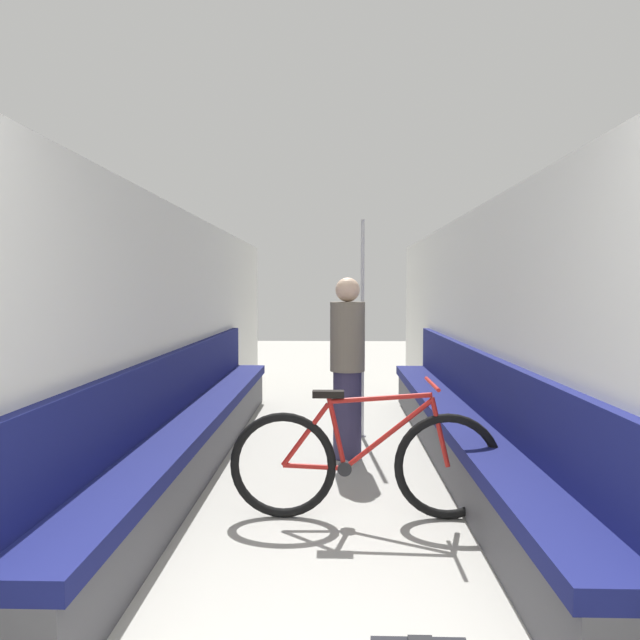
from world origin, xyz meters
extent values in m
cube|color=silver|center=(-1.32, 3.56, 1.08)|extent=(0.10, 10.32, 2.17)
cube|color=silver|center=(1.32, 3.56, 1.08)|extent=(0.10, 10.32, 2.17)
cube|color=#4C4C51|center=(-1.07, 3.61, 0.18)|extent=(0.35, 5.52, 0.37)
cube|color=navy|center=(-1.07, 3.61, 0.42)|extent=(0.41, 5.52, 0.10)
cube|color=navy|center=(-1.24, 3.61, 0.71)|extent=(0.07, 5.52, 0.49)
cube|color=#4C4C51|center=(1.07, 3.61, 0.18)|extent=(0.35, 5.52, 0.37)
cube|color=navy|center=(1.07, 3.61, 0.42)|extent=(0.41, 5.52, 0.10)
cube|color=navy|center=(1.24, 3.61, 0.71)|extent=(0.07, 5.52, 0.49)
torus|color=black|center=(-0.27, 2.56, 0.34)|extent=(0.68, 0.06, 0.68)
torus|color=black|center=(0.78, 2.56, 0.34)|extent=(0.68, 0.06, 0.68)
cylinder|color=#B21E19|center=(-0.07, 2.56, 0.33)|extent=(0.39, 0.03, 0.05)
cylinder|color=#B21E19|center=(-0.12, 2.56, 0.54)|extent=(0.31, 0.03, 0.42)
cylinder|color=#B21E19|center=(0.07, 2.56, 0.56)|extent=(0.14, 0.03, 0.48)
cylinder|color=#B21E19|center=(0.40, 2.56, 0.54)|extent=(0.57, 0.03, 0.47)
cylinder|color=#B21E19|center=(0.35, 2.56, 0.78)|extent=(0.66, 0.03, 0.08)
cylinder|color=#B21E19|center=(0.73, 2.56, 0.56)|extent=(0.14, 0.03, 0.45)
cylinder|color=black|center=(0.13, 2.56, 0.32)|extent=(0.09, 0.06, 0.09)
cube|color=black|center=(0.02, 2.56, 0.80)|extent=(0.20, 0.07, 0.04)
cylinder|color=#B21E19|center=(0.68, 2.56, 0.87)|extent=(0.02, 0.46, 0.02)
cylinder|color=gray|center=(0.33, 4.59, 0.01)|extent=(0.08, 0.08, 0.01)
cylinder|color=silver|center=(0.33, 4.59, 1.07)|extent=(0.04, 0.04, 2.15)
cylinder|color=#332D4C|center=(0.17, 3.87, 0.38)|extent=(0.25, 0.25, 0.76)
cylinder|color=#756B5B|center=(0.17, 3.87, 1.06)|extent=(0.30, 0.30, 0.60)
sphere|color=beige|center=(0.17, 3.87, 1.46)|extent=(0.21, 0.21, 0.21)
camera|label=1|loc=(0.06, -1.02, 1.47)|focal=32.00mm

